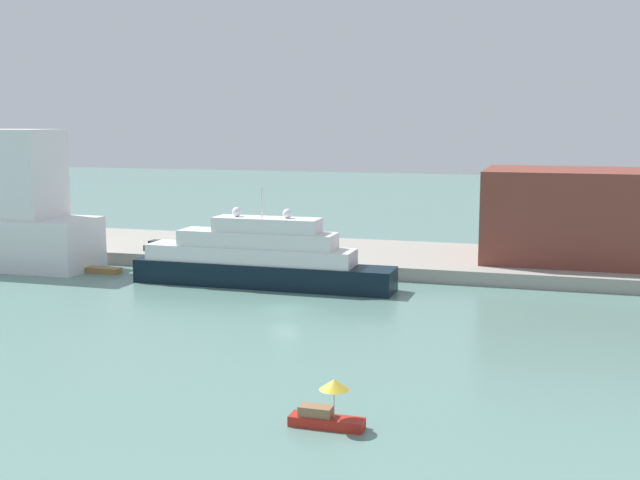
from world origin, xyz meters
The scene contains 9 objects.
ground centered at (0.00, 0.00, 0.00)m, with size 400.00×400.00×0.00m, color slate.
quay_dock centered at (0.00, 26.17, 0.79)m, with size 110.00×20.33×1.57m, color gray.
large_yacht centered at (-6.29, 9.32, 2.98)m, with size 29.08×4.57×10.79m.
small_motorboat centered at (12.13, -27.62, 1.12)m, with size 4.48×1.78×2.97m.
work_barge centered at (-27.03, 11.12, 0.33)m, with size 4.91×1.47×0.65m, color olive.
harbor_building centered at (26.80, 27.26, 6.91)m, with size 21.17×15.07×10.67m, color brown.
parked_car centered at (-23.34, 19.19, 2.13)m, with size 4.15×1.81×1.29m.
person_figure centered at (-18.69, 19.82, 2.43)m, with size 0.36×0.36×1.83m.
mooring_bollard centered at (-0.87, 16.95, 1.95)m, with size 0.48×0.48×0.76m, color black.
Camera 1 is at (24.64, -70.84, 17.89)m, focal length 44.94 mm.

